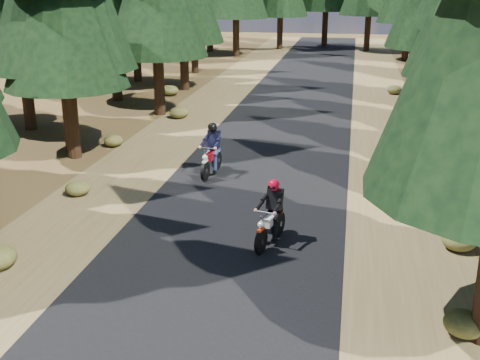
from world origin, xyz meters
TOP-DOWN VIEW (x-y plane):
  - ground at (0.00, 0.00)m, footprint 120.00×120.00m
  - road at (0.00, 5.00)m, footprint 6.00×100.00m
  - shoulder_l at (-4.60, 5.00)m, footprint 3.20×100.00m
  - shoulder_r at (4.60, 5.00)m, footprint 3.20×100.00m
  - log_near at (7.00, 8.53)m, footprint 4.99×2.27m
  - understory_shrubs at (1.08, 8.26)m, footprint 15.15×30.21m
  - rider_lead at (1.11, -0.19)m, footprint 1.02×1.98m
  - rider_follow at (-1.66, 5.02)m, footprint 0.79×2.07m

SIDE VIEW (x-z plane):
  - ground at x=0.00m, z-range 0.00..0.00m
  - shoulder_l at x=-4.60m, z-range 0.00..0.01m
  - shoulder_r at x=4.60m, z-range 0.00..0.01m
  - road at x=0.00m, z-range 0.00..0.01m
  - log_near at x=7.00m, z-range 0.00..0.32m
  - understory_shrubs at x=1.08m, z-range -0.06..0.62m
  - rider_lead at x=1.11m, z-range -0.28..1.41m
  - rider_follow at x=-1.66m, z-range -0.30..1.51m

